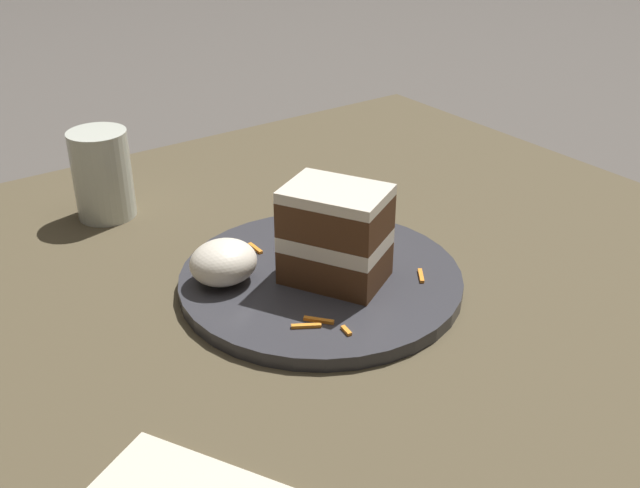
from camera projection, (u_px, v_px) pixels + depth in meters
name	position (u px, v px, depth m)	size (l,w,h in m)	color
ground_plane	(310.00, 298.00, 0.76)	(6.00, 6.00, 0.00)	#4C4742
dining_table	(310.00, 288.00, 0.75)	(0.96, 0.85, 0.02)	#4C422D
plate	(320.00, 280.00, 0.73)	(0.28, 0.28, 0.01)	#333338
cake_slice	(335.00, 235.00, 0.70)	(0.10, 0.11, 0.09)	#4C2D19
cream_dollop	(223.00, 262.00, 0.71)	(0.07, 0.06, 0.04)	silver
orange_garnish	(304.00, 226.00, 0.81)	(0.05, 0.05, 0.01)	orange
carrot_shreds_scatter	(313.00, 276.00, 0.72)	(0.17, 0.21, 0.00)	orange
drinking_glass	(103.00, 180.00, 0.85)	(0.07, 0.07, 0.10)	beige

